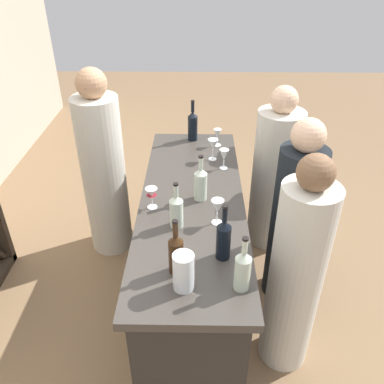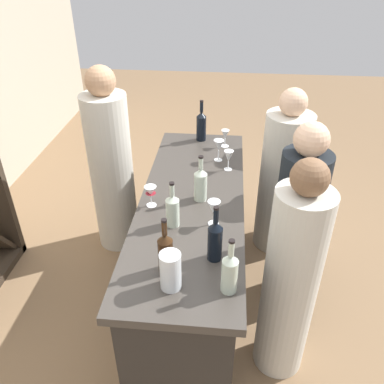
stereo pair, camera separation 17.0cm
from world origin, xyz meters
name	(u,v)px [view 1 (the left image)]	position (x,y,z in m)	size (l,w,h in m)	color
ground_plane	(192,297)	(0.00, 0.00, 0.00)	(12.00, 12.00, 0.00)	#846647
bar_counter	(192,251)	(0.00, 0.00, 0.46)	(1.98, 0.66, 0.91)	#2A2723
wine_bottle_leftmost_clear_pale	(243,269)	(-0.76, -0.25, 1.02)	(0.08, 0.08, 0.30)	#B7C6B2
wine_bottle_second_left_amber_brown	(176,253)	(-0.66, 0.07, 1.03)	(0.08, 0.08, 0.32)	#331E0F
wine_bottle_center_near_black	(224,238)	(-0.55, -0.17, 1.03)	(0.08, 0.08, 0.33)	black
wine_bottle_second_right_clear_pale	(176,210)	(-0.28, 0.08, 1.01)	(0.08, 0.08, 0.29)	#B7C6B2
wine_bottle_rightmost_clear_pale	(201,183)	(0.00, -0.05, 1.02)	(0.08, 0.08, 0.31)	#B7C6B2
wine_bottle_far_right_near_black	(193,125)	(0.88, 0.01, 1.03)	(0.08, 0.08, 0.34)	black
wine_glass_near_left	(224,156)	(0.40, -0.22, 1.01)	(0.07, 0.07, 0.15)	white
wine_glass_near_center	(217,134)	(0.78, -0.19, 1.00)	(0.07, 0.07, 0.14)	white
wine_glass_near_right	(217,207)	(-0.25, -0.15, 1.02)	(0.08, 0.08, 0.16)	white
wine_glass_far_left	(213,145)	(0.54, -0.15, 1.03)	(0.08, 0.08, 0.16)	white
wine_glass_far_center	(152,194)	(-0.10, 0.25, 1.00)	(0.08, 0.08, 0.14)	white
water_pitcher	(183,272)	(-0.77, 0.03, 1.01)	(0.10, 0.10, 0.20)	silver
person_left_guest	(294,221)	(0.10, -0.71, 0.66)	(0.35, 0.35, 1.42)	black
person_center_guest	(296,277)	(-0.47, -0.60, 0.68)	(0.39, 0.39, 1.47)	beige
person_right_guest	(274,177)	(0.73, -0.67, 0.64)	(0.41, 0.41, 1.41)	beige
person_server_behind	(104,173)	(0.63, 0.72, 0.73)	(0.38, 0.38, 1.57)	beige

